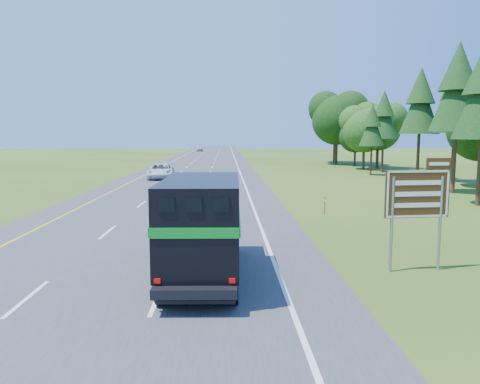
% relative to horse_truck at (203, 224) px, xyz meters
% --- Properties ---
extents(ground, '(300.00, 300.00, 0.00)m').
position_rel_horse_truck_xyz_m(ground, '(-3.03, -3.95, -1.77)').
color(ground, '#2E4913').
rests_on(ground, ground).
extents(road, '(15.00, 260.00, 0.04)m').
position_rel_horse_truck_xyz_m(road, '(-3.03, 46.05, -1.75)').
color(road, '#38383A').
rests_on(road, ground).
extents(lane_markings, '(11.15, 260.00, 0.01)m').
position_rel_horse_truck_xyz_m(lane_markings, '(-3.03, 46.05, -1.72)').
color(lane_markings, yellow).
rests_on(lane_markings, road).
extents(tree_wall_right, '(16.00, 100.00, 12.00)m').
position_rel_horse_truck_xyz_m(tree_wall_right, '(22.97, 26.05, 4.23)').
color(tree_wall_right, '#14350E').
rests_on(tree_wall_right, ground).
extents(horse_truck, '(2.44, 7.35, 3.23)m').
position_rel_horse_truck_xyz_m(horse_truck, '(0.00, 0.00, 0.00)').
color(horse_truck, black).
rests_on(horse_truck, road).
extents(white_suv, '(3.02, 5.87, 1.58)m').
position_rel_horse_truck_xyz_m(white_suv, '(-6.10, 34.41, -0.94)').
color(white_suv, silver).
rests_on(white_suv, road).
extents(far_car, '(2.11, 4.66, 1.55)m').
position_rel_horse_truck_xyz_m(far_car, '(-6.74, 117.76, -0.95)').
color(far_car, '#BBBCC3').
rests_on(far_car, road).
extents(exit_sign, '(2.26, 0.28, 3.84)m').
position_rel_horse_truck_xyz_m(exit_sign, '(7.20, 0.54, 0.73)').
color(exit_sign, gray).
rests_on(exit_sign, ground).
extents(delineator, '(0.08, 0.05, 1.03)m').
position_rel_horse_truck_xyz_m(delineator, '(6.51, 12.05, -1.22)').
color(delineator, '#EE5C0C').
rests_on(delineator, ground).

